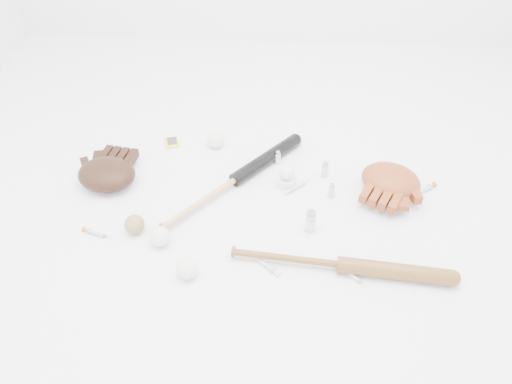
# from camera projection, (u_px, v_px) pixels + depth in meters

# --- Properties ---
(bat_dark) EXTENTS (0.57, 0.65, 0.06)m
(bat_dark) POSITION_uv_depth(u_px,v_px,m) (235.00, 180.00, 2.08)
(bat_dark) COLOR black
(bat_dark) RESTS_ON ground
(bat_wood) EXTENTS (0.81, 0.13, 0.06)m
(bat_wood) POSITION_uv_depth(u_px,v_px,m) (340.00, 265.00, 1.74)
(bat_wood) COLOR brown
(bat_wood) RESTS_ON ground
(glove_dark) EXTENTS (0.33, 0.33, 0.10)m
(glove_dark) POSITION_uv_depth(u_px,v_px,m) (107.00, 174.00, 2.07)
(glove_dark) COLOR black
(glove_dark) RESTS_ON ground
(glove_tan) EXTENTS (0.39, 0.39, 0.10)m
(glove_tan) POSITION_uv_depth(u_px,v_px,m) (391.00, 180.00, 2.04)
(glove_tan) COLOR brown
(glove_tan) RESTS_ON ground
(trading_card) EXTENTS (0.09, 0.10, 0.00)m
(trading_card) POSITION_uv_depth(u_px,v_px,m) (172.00, 143.00, 2.31)
(trading_card) COLOR gold
(trading_card) RESTS_ON ground
(pedestal) EXTENTS (0.08, 0.08, 0.04)m
(pedestal) POSITION_uv_depth(u_px,v_px,m) (286.00, 181.00, 2.08)
(pedestal) COLOR white
(pedestal) RESTS_ON ground
(baseball_on_pedestal) EXTENTS (0.06, 0.06, 0.06)m
(baseball_on_pedestal) POSITION_uv_depth(u_px,v_px,m) (287.00, 172.00, 2.05)
(baseball_on_pedestal) COLOR white
(baseball_on_pedestal) RESTS_ON pedestal
(baseball_left) EXTENTS (0.08, 0.08, 0.08)m
(baseball_left) POSITION_uv_depth(u_px,v_px,m) (160.00, 236.00, 1.83)
(baseball_left) COLOR white
(baseball_left) RESTS_ON ground
(baseball_upper) EXTENTS (0.08, 0.08, 0.08)m
(baseball_upper) POSITION_uv_depth(u_px,v_px,m) (216.00, 140.00, 2.26)
(baseball_upper) COLOR white
(baseball_upper) RESTS_ON ground
(baseball_mid) EXTENTS (0.07, 0.07, 0.07)m
(baseball_mid) POSITION_uv_depth(u_px,v_px,m) (187.00, 269.00, 1.72)
(baseball_mid) COLOR white
(baseball_mid) RESTS_ON ground
(baseball_aged) EXTENTS (0.08, 0.08, 0.08)m
(baseball_aged) POSITION_uv_depth(u_px,v_px,m) (135.00, 224.00, 1.88)
(baseball_aged) COLOR olive
(baseball_aged) RESTS_ON ground
(syringe_0) EXTENTS (0.14, 0.07, 0.02)m
(syringe_0) POSITION_uv_depth(u_px,v_px,m) (97.00, 233.00, 1.88)
(syringe_0) COLOR #ADBCC6
(syringe_0) RESTS_ON ground
(syringe_1) EXTENTS (0.12, 0.11, 0.02)m
(syringe_1) POSITION_uv_depth(u_px,v_px,m) (267.00, 265.00, 1.77)
(syringe_1) COLOR #ADBCC6
(syringe_1) RESTS_ON ground
(syringe_2) EXTENTS (0.14, 0.13, 0.02)m
(syringe_2) POSITION_uv_depth(u_px,v_px,m) (297.00, 186.00, 2.07)
(syringe_2) COLOR #ADBCC6
(syringe_2) RESTS_ON ground
(syringe_3) EXTENTS (0.11, 0.11, 0.02)m
(syringe_3) POSITION_uv_depth(u_px,v_px,m) (352.00, 275.00, 1.74)
(syringe_3) COLOR #ADBCC6
(syringe_3) RESTS_ON ground
(syringe_4) EXTENTS (0.15, 0.12, 0.02)m
(syringe_4) POSITION_uv_depth(u_px,v_px,m) (423.00, 190.00, 2.06)
(syringe_4) COLOR #ADBCC6
(syringe_4) RESTS_ON ground
(vial_0) EXTENTS (0.03, 0.03, 0.08)m
(vial_0) POSITION_uv_depth(u_px,v_px,m) (325.00, 169.00, 2.11)
(vial_0) COLOR silver
(vial_0) RESTS_ON ground
(vial_1) EXTENTS (0.02, 0.02, 0.06)m
(vial_1) POSITION_uv_depth(u_px,v_px,m) (278.00, 157.00, 2.18)
(vial_1) COLOR silver
(vial_1) RESTS_ON ground
(vial_2) EXTENTS (0.03, 0.03, 0.07)m
(vial_2) POSITION_uv_depth(u_px,v_px,m) (331.00, 191.00, 2.02)
(vial_2) COLOR silver
(vial_2) RESTS_ON ground
(vial_3) EXTENTS (0.04, 0.04, 0.10)m
(vial_3) POSITION_uv_depth(u_px,v_px,m) (311.00, 221.00, 1.88)
(vial_3) COLOR silver
(vial_3) RESTS_ON ground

